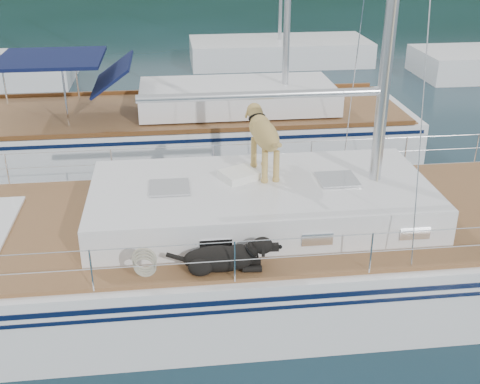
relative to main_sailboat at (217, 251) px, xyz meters
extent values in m
plane|color=black|center=(-0.10, 0.00, -0.68)|extent=(120.00, 120.00, 0.00)
cube|color=white|center=(-0.10, 0.00, -0.18)|extent=(12.00, 3.80, 1.40)
cube|color=olive|center=(-0.10, 0.00, 0.55)|extent=(11.52, 3.50, 0.06)
cube|color=white|center=(0.70, 0.00, 0.86)|extent=(5.20, 2.50, 0.55)
cylinder|color=silver|center=(0.70, 0.00, 2.53)|extent=(3.60, 0.12, 0.12)
cylinder|color=silver|center=(-0.10, -1.75, 1.14)|extent=(10.56, 0.01, 0.01)
cylinder|color=silver|center=(-0.10, 1.75, 1.14)|extent=(10.56, 0.01, 0.01)
cube|color=#1D46B6|center=(-0.11, 1.49, 0.61)|extent=(0.83, 0.73, 0.05)
cube|color=white|center=(0.39, 0.23, 1.20)|extent=(0.67, 0.63, 0.14)
torus|color=#BDB296|center=(-1.04, -1.69, 0.94)|extent=(0.43, 0.19, 0.41)
cube|color=white|center=(-0.15, 6.17, -0.23)|extent=(11.00, 3.50, 1.30)
cube|color=olive|center=(-0.15, 6.17, 0.42)|extent=(10.56, 3.29, 0.06)
cube|color=white|center=(1.05, 6.17, 0.77)|extent=(4.80, 2.30, 0.55)
cube|color=#0F1440|center=(-3.35, 6.17, 1.82)|extent=(2.40, 2.30, 0.08)
cube|color=white|center=(3.90, 16.00, -0.28)|extent=(7.20, 3.00, 1.10)
camera|label=1|loc=(-0.61, -8.31, 4.89)|focal=45.00mm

